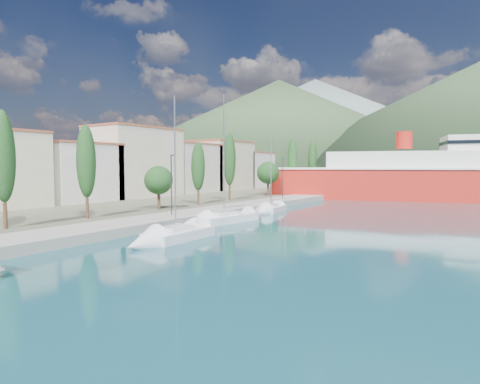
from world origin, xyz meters
The scene contains 10 objects.
ground centered at (0.00, 120.00, 0.00)m, with size 1400.00×1400.00×0.00m, color #164854.
quay centered at (-9.00, 26.00, 0.40)m, with size 5.00×88.00×0.80m, color gray.
land_strip centered at (-47.00, 36.00, 0.35)m, with size 70.00×148.00×0.70m, color #565644.
town_buildings centered at (-32.00, 36.91, 5.57)m, with size 9.20×69.20×11.30m.
tree_row centered at (-14.49, 32.99, 5.67)m, with size 3.76×63.21×10.25m.
lamp_posts centered at (-9.00, 15.80, 4.08)m, with size 0.15×46.91×6.06m.
sailboat_near centered at (-2.16, 6.71, 0.32)m, with size 2.75×8.44×12.02m.
sailboat_mid centered at (-4.99, 16.29, 0.33)m, with size 4.05×9.89×13.82m.
sailboat_far centered at (-5.21, 27.84, 0.29)m, with size 3.16×7.22×10.26m.
ferry centered at (12.54, 61.51, 3.72)m, with size 62.84×29.54×12.24m.
Camera 1 is at (18.85, -14.51, 5.73)m, focal length 30.00 mm.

